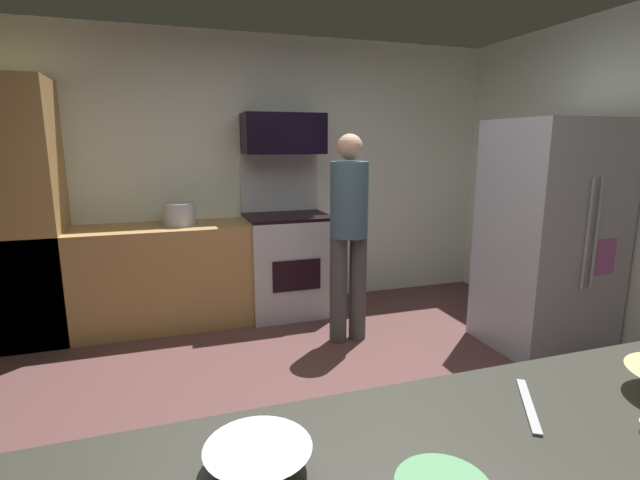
% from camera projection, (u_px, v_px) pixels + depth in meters
% --- Properties ---
extents(ground_plane, '(5.20, 4.80, 0.02)m').
position_uv_depth(ground_plane, '(329.00, 433.00, 2.67)').
color(ground_plane, brown).
extents(wall_back, '(5.20, 0.12, 2.60)m').
position_uv_depth(wall_back, '(250.00, 175.00, 4.58)').
color(wall_back, silver).
rests_on(wall_back, ground).
extents(lower_cabinet_run, '(2.40, 0.60, 0.90)m').
position_uv_depth(lower_cabinet_run, '(159.00, 277.00, 4.14)').
color(lower_cabinet_run, '#B2874E').
rests_on(lower_cabinet_run, ground).
extents(cabinet_column, '(0.60, 0.60, 2.10)m').
position_uv_depth(cabinet_column, '(21.00, 215.00, 3.71)').
color(cabinet_column, '#B2874E').
rests_on(cabinet_column, ground).
extents(oven_range, '(0.76, 0.65, 1.51)m').
position_uv_depth(oven_range, '(287.00, 260.00, 4.48)').
color(oven_range, silver).
rests_on(oven_range, ground).
extents(microwave, '(0.74, 0.38, 0.37)m').
position_uv_depth(microwave, '(283.00, 134.00, 4.32)').
color(microwave, black).
rests_on(microwave, oven_range).
extents(refrigerator, '(0.86, 0.77, 1.78)m').
position_uv_depth(refrigerator, '(549.00, 236.00, 3.67)').
color(refrigerator, '#B3BAC5').
rests_on(refrigerator, ground).
extents(person_cook, '(0.31, 0.30, 1.68)m').
position_uv_depth(person_cook, '(349.00, 228.00, 3.72)').
color(person_cook, '#494949').
rests_on(person_cook, ground).
extents(mixing_bowl_large, '(0.24, 0.24, 0.06)m').
position_uv_depth(mixing_bowl_large, '(258.00, 458.00, 1.03)').
color(mixing_bowl_large, white).
rests_on(mixing_bowl_large, counter_island).
extents(knife_chef, '(0.17, 0.25, 0.01)m').
position_uv_depth(knife_chef, '(528.00, 405.00, 1.28)').
color(knife_chef, '#B7BABF').
rests_on(knife_chef, counter_island).
extents(stock_pot, '(0.28, 0.28, 0.20)m').
position_uv_depth(stock_pot, '(179.00, 214.00, 4.09)').
color(stock_pot, '#B4B7C7').
rests_on(stock_pot, lower_cabinet_run).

